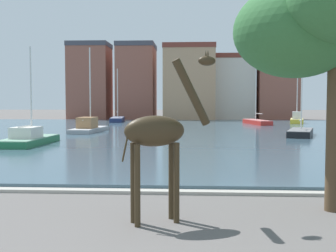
# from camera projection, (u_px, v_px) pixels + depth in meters

# --- Properties ---
(harbor_water) EXTENTS (86.62, 53.69, 0.24)m
(harbor_water) POSITION_uv_depth(u_px,v_px,m) (180.00, 133.00, 42.20)
(harbor_water) COLOR #3D5666
(harbor_water) RESTS_ON ground
(quay_edge_coping) EXTENTS (86.62, 0.50, 0.12)m
(quay_edge_coping) POSITION_uv_depth(u_px,v_px,m) (159.00, 192.00, 15.20)
(quay_edge_coping) COLOR #ADA89E
(quay_edge_coping) RESTS_ON ground
(giraffe_statue) EXTENTS (2.64, 1.47, 4.80)m
(giraffe_statue) POSITION_uv_depth(u_px,v_px,m) (160.00, 134.00, 11.46)
(giraffe_statue) COLOR #382B19
(giraffe_statue) RESTS_ON ground
(sailboat_navy) EXTENTS (2.75, 9.70, 8.24)m
(sailboat_navy) POSITION_uv_depth(u_px,v_px,m) (118.00, 120.00, 64.07)
(sailboat_navy) COLOR navy
(sailboat_navy) RESTS_ON ground
(sailboat_black) EXTENTS (3.82, 6.99, 9.57)m
(sailboat_black) POSITION_uv_depth(u_px,v_px,m) (301.00, 133.00, 37.75)
(sailboat_black) COLOR black
(sailboat_black) RESTS_ON ground
(sailboat_grey) EXTENTS (2.67, 7.94, 8.71)m
(sailboat_grey) POSITION_uv_depth(u_px,v_px,m) (90.00, 128.00, 42.41)
(sailboat_grey) COLOR #939399
(sailboat_grey) RESTS_ON ground
(sailboat_yellow) EXTENTS (3.02, 6.28, 7.98)m
(sailboat_yellow) POSITION_uv_depth(u_px,v_px,m) (297.00, 120.00, 58.46)
(sailboat_yellow) COLOR gold
(sailboat_yellow) RESTS_ON ground
(sailboat_green) EXTENTS (2.47, 7.28, 7.27)m
(sailboat_green) POSITION_uv_depth(u_px,v_px,m) (32.00, 140.00, 30.37)
(sailboat_green) COLOR #236B42
(sailboat_green) RESTS_ON ground
(sailboat_red) EXTENTS (3.16, 8.22, 8.13)m
(sailboat_red) POSITION_uv_depth(u_px,v_px,m) (255.00, 122.00, 56.31)
(sailboat_red) COLOR red
(sailboat_red) RESTS_ON ground
(shade_tree) EXTENTS (5.69, 5.41, 7.36)m
(shade_tree) POSITION_uv_depth(u_px,v_px,m) (333.00, 19.00, 12.51)
(shade_tree) COLOR brown
(shade_tree) RESTS_ON ground
(townhouse_end_terrace) EXTENTS (7.07, 6.46, 13.52)m
(townhouse_end_terrace) POSITION_uv_depth(u_px,v_px,m) (90.00, 81.00, 73.96)
(townhouse_end_terrace) COLOR #8E5142
(townhouse_end_terrace) RESTS_ON ground
(townhouse_tall_gabled) EXTENTS (6.55, 8.03, 13.37)m
(townhouse_tall_gabled) POSITION_uv_depth(u_px,v_px,m) (137.00, 82.00, 73.78)
(townhouse_tall_gabled) COLOR #8E5142
(townhouse_tall_gabled) RESTS_ON ground
(townhouse_corner_house) EXTENTS (8.68, 7.68, 12.75)m
(townhouse_corner_house) POSITION_uv_depth(u_px,v_px,m) (189.00, 83.00, 70.96)
(townhouse_corner_house) COLOR tan
(townhouse_corner_house) RESTS_ON ground
(townhouse_wide_warehouse) EXTENTS (8.25, 6.84, 11.38)m
(townhouse_wide_warehouse) POSITION_uv_depth(u_px,v_px,m) (230.00, 87.00, 73.48)
(townhouse_wide_warehouse) COLOR beige
(townhouse_wide_warehouse) RESTS_ON ground
(townhouse_narrow_midrow) EXTENTS (7.08, 8.04, 12.31)m
(townhouse_narrow_midrow) POSITION_uv_depth(u_px,v_px,m) (276.00, 85.00, 73.00)
(townhouse_narrow_midrow) COLOR #8E5142
(townhouse_narrow_midrow) RESTS_ON ground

